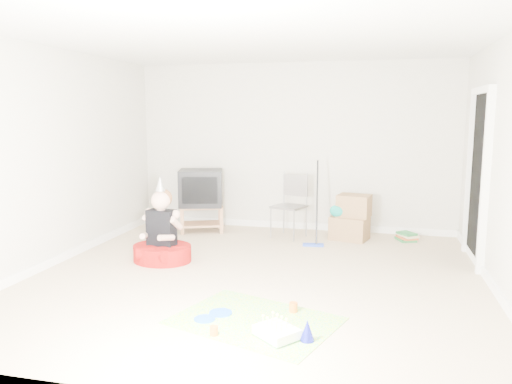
% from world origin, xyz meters
% --- Properties ---
extents(ground, '(5.00, 5.00, 0.00)m').
position_xyz_m(ground, '(0.00, 0.00, 0.00)').
color(ground, '#CAB291').
rests_on(ground, ground).
extents(doorway_recess, '(0.02, 0.90, 2.05)m').
position_xyz_m(doorway_recess, '(2.48, 1.20, 1.02)').
color(doorway_recess, black).
rests_on(doorway_recess, ground).
extents(tv_stand, '(0.76, 0.62, 0.41)m').
position_xyz_m(tv_stand, '(-1.34, 1.93, 0.25)').
color(tv_stand, '#A8724C').
rests_on(tv_stand, ground).
extents(crt_tv, '(0.77, 0.69, 0.56)m').
position_xyz_m(crt_tv, '(-1.34, 1.93, 0.69)').
color(crt_tv, black).
rests_on(crt_tv, tv_stand).
extents(folding_chair, '(0.55, 0.54, 0.95)m').
position_xyz_m(folding_chair, '(0.04, 1.89, 0.46)').
color(folding_chair, gray).
rests_on(folding_chair, ground).
extents(cardboard_boxes, '(0.61, 0.51, 0.66)m').
position_xyz_m(cardboard_boxes, '(0.94, 1.98, 0.32)').
color(cardboard_boxes, olive).
rests_on(cardboard_boxes, ground).
extents(floor_mop, '(0.30, 0.39, 1.16)m').
position_xyz_m(floor_mop, '(0.46, 1.47, 0.26)').
color(floor_mop, blue).
rests_on(floor_mop, ground).
extents(book_pile, '(0.31, 0.35, 0.13)m').
position_xyz_m(book_pile, '(1.74, 2.10, 0.06)').
color(book_pile, '#277739').
rests_on(book_pile, ground).
extents(seated_woman, '(0.80, 0.80, 1.06)m').
position_xyz_m(seated_woman, '(-1.28, 0.32, 0.23)').
color(seated_woman, '#9D100E').
rests_on(seated_woman, ground).
extents(party_mat, '(1.62, 1.38, 0.01)m').
position_xyz_m(party_mat, '(0.27, -1.19, 0.00)').
color(party_mat, '#DC2E6E').
rests_on(party_mat, ground).
extents(birthday_cake, '(0.42, 0.41, 0.15)m').
position_xyz_m(birthday_cake, '(0.53, -1.48, 0.05)').
color(birthday_cake, white).
rests_on(birthday_cake, party_mat).
extents(blue_plate_near, '(0.23, 0.23, 0.01)m').
position_xyz_m(blue_plate_near, '(-0.07, -1.11, 0.01)').
color(blue_plate_near, blue).
rests_on(blue_plate_near, party_mat).
extents(blue_plate_far, '(0.27, 0.27, 0.01)m').
position_xyz_m(blue_plate_far, '(-0.16, -1.28, 0.01)').
color(blue_plate_far, blue).
rests_on(blue_plate_far, party_mat).
extents(orange_cup_near, '(0.08, 0.08, 0.09)m').
position_xyz_m(orange_cup_near, '(0.57, -0.92, 0.05)').
color(orange_cup_near, '#D15D17').
rests_on(orange_cup_near, party_mat).
extents(orange_cup_far, '(0.08, 0.08, 0.08)m').
position_xyz_m(orange_cup_far, '(0.02, -1.56, 0.04)').
color(orange_cup_far, '#D15D17').
rests_on(orange_cup_far, party_mat).
extents(blue_party_hat, '(0.13, 0.13, 0.17)m').
position_xyz_m(blue_party_hat, '(0.78, -1.48, 0.09)').
color(blue_party_hat, '#171BA3').
rests_on(blue_party_hat, party_mat).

